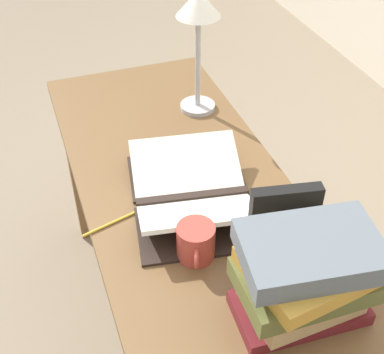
{
  "coord_description": "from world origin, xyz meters",
  "views": [
    {
      "loc": [
        1.04,
        -0.37,
        1.75
      ],
      "look_at": [
        0.0,
        -0.0,
        0.84
      ],
      "focal_mm": 50.0,
      "sensor_mm": 36.0,
      "label": 1
    }
  ],
  "objects_px": {
    "book_standing_upright": "(283,224)",
    "coffee_mug": "(196,242)",
    "open_book": "(192,193)",
    "reading_lamp": "(198,21)",
    "book_stack_tall": "(305,277)",
    "pencil": "(113,222)"
  },
  "relations": [
    {
      "from": "book_standing_upright",
      "to": "coffee_mug",
      "type": "height_order",
      "value": "book_standing_upright"
    },
    {
      "from": "open_book",
      "to": "book_standing_upright",
      "type": "bearing_deg",
      "value": 36.45
    },
    {
      "from": "book_standing_upright",
      "to": "reading_lamp",
      "type": "bearing_deg",
      "value": -172.62
    },
    {
      "from": "book_stack_tall",
      "to": "pencil",
      "type": "relative_size",
      "value": 1.77
    },
    {
      "from": "book_stack_tall",
      "to": "pencil",
      "type": "bearing_deg",
      "value": -141.8
    },
    {
      "from": "coffee_mug",
      "to": "reading_lamp",
      "type": "bearing_deg",
      "value": 159.64
    },
    {
      "from": "book_standing_upright",
      "to": "reading_lamp",
      "type": "xyz_separation_m",
      "value": [
        -0.7,
        0.04,
        0.21
      ]
    },
    {
      "from": "reading_lamp",
      "to": "coffee_mug",
      "type": "relative_size",
      "value": 3.36
    },
    {
      "from": "book_stack_tall",
      "to": "book_standing_upright",
      "type": "xyz_separation_m",
      "value": [
        -0.17,
        0.03,
        -0.01
      ]
    },
    {
      "from": "pencil",
      "to": "book_stack_tall",
      "type": "bearing_deg",
      "value": 38.2
    },
    {
      "from": "book_stack_tall",
      "to": "reading_lamp",
      "type": "relative_size",
      "value": 0.74
    },
    {
      "from": "book_stack_tall",
      "to": "reading_lamp",
      "type": "height_order",
      "value": "reading_lamp"
    },
    {
      "from": "open_book",
      "to": "book_standing_upright",
      "type": "height_order",
      "value": "book_standing_upright"
    },
    {
      "from": "book_stack_tall",
      "to": "pencil",
      "type": "distance_m",
      "value": 0.54
    },
    {
      "from": "open_book",
      "to": "book_standing_upright",
      "type": "relative_size",
      "value": 2.23
    },
    {
      "from": "book_standing_upright",
      "to": "coffee_mug",
      "type": "relative_size",
      "value": 1.77
    },
    {
      "from": "reading_lamp",
      "to": "pencil",
      "type": "relative_size",
      "value": 2.39
    },
    {
      "from": "coffee_mug",
      "to": "pencil",
      "type": "xyz_separation_m",
      "value": [
        -0.18,
        -0.17,
        -0.04
      ]
    },
    {
      "from": "reading_lamp",
      "to": "coffee_mug",
      "type": "xyz_separation_m",
      "value": [
        0.63,
        -0.23,
        -0.27
      ]
    },
    {
      "from": "coffee_mug",
      "to": "pencil",
      "type": "bearing_deg",
      "value": -136.68
    },
    {
      "from": "open_book",
      "to": "coffee_mug",
      "type": "relative_size",
      "value": 3.95
    },
    {
      "from": "reading_lamp",
      "to": "pencil",
      "type": "distance_m",
      "value": 0.68
    }
  ]
}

